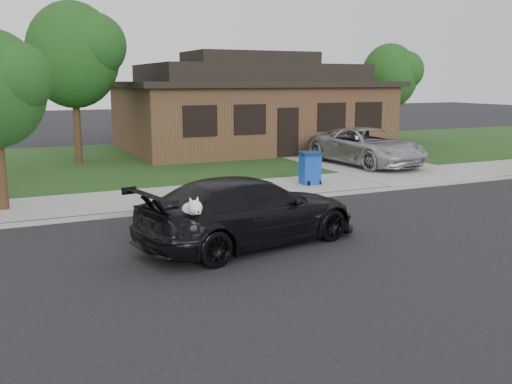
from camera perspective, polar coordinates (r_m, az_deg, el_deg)
name	(u,v)px	position (r m, az deg, el deg)	size (l,w,h in m)	color
ground	(356,228)	(13.67, 9.96, -3.60)	(120.00, 120.00, 0.00)	black
sidewalk	(264,190)	(17.88, 0.84, 0.24)	(60.00, 3.00, 0.12)	gray
curb	(287,198)	(16.57, 3.09, -0.65)	(60.00, 0.12, 0.12)	gray
lawn	(186,158)	(25.24, -7.05, 3.35)	(60.00, 13.00, 0.13)	#193814
driveway	(339,159)	(25.11, 8.28, 3.29)	(4.50, 13.00, 0.14)	gray
sedan	(249,211)	(12.01, -0.69, -1.92)	(5.30, 3.03, 1.45)	black
minivan	(367,146)	(23.03, 11.00, 4.50)	(2.41, 5.23, 1.45)	#A2A4A9
recycling_bin	(310,168)	(18.57, 5.43, 2.43)	(0.71, 0.72, 1.04)	#0E3B9E
house	(250,107)	(28.34, -0.61, 8.48)	(12.60, 8.60, 4.65)	#422B1C
tree_0	(78,53)	(23.95, -17.40, 13.12)	(3.78, 3.60, 6.34)	#332114
tree_1	(393,75)	(32.04, 13.51, 11.31)	(3.15, 3.00, 5.25)	#332114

